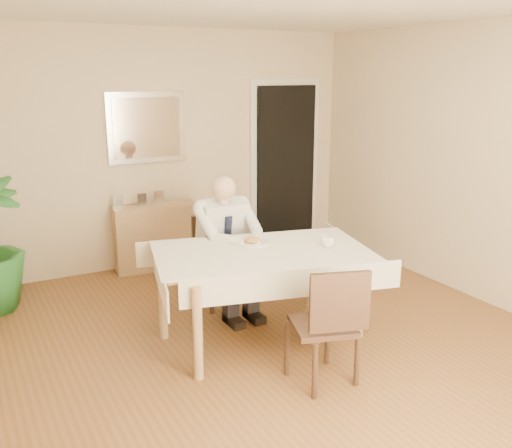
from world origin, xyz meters
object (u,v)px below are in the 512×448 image
seated_man (230,239)px  coffee_mug (328,241)px  dining_table (262,261)px  chair_far (217,255)px  sideboard (156,237)px  chair_near (329,321)px

seated_man → coffee_mug: size_ratio=11.01×
dining_table → chair_far: bearing=103.5°
dining_table → coffee_mug: bearing=-3.8°
chair_far → coffee_mug: (0.52, -1.04, 0.33)m
seated_man → coffee_mug: seated_man is taller
chair_far → coffee_mug: size_ratio=7.40×
dining_table → chair_far: (0.00, 0.87, -0.20)m
coffee_mug → sideboard: 2.39m
chair_far → chair_near: size_ratio=0.96×
seated_man → sideboard: 1.52m
chair_near → seated_man: (-0.04, 1.47, 0.20)m
dining_table → sideboard: size_ratio=2.15×
dining_table → sideboard: (-0.20, 2.07, -0.31)m
chair_far → chair_near: bearing=-82.8°
seated_man → sideboard: (-0.20, 1.47, -0.33)m
chair_far → sideboard: (-0.20, 1.19, -0.11)m
dining_table → chair_near: size_ratio=2.23×
chair_far → coffee_mug: 1.21m
dining_table → chair_far: 0.90m
seated_man → coffee_mug: bearing=-55.3°
dining_table → sideboard: dining_table is taller
dining_table → chair_near: chair_near is taller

